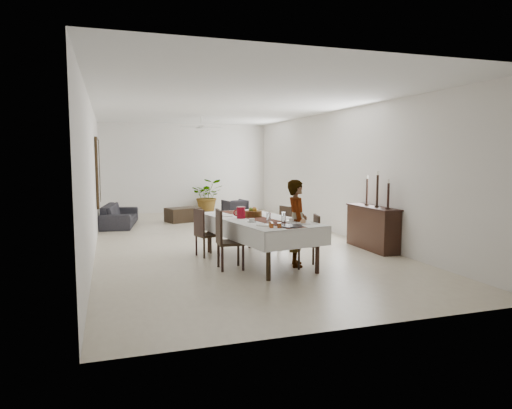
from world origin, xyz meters
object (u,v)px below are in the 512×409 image
dining_table_top (258,220)px  sideboard_body (372,229)px  red_pitcher (241,213)px  woman (297,223)px  sofa (120,215)px

dining_table_top → sideboard_body: bearing=-2.5°
red_pitcher → dining_table_top: bearing=-20.6°
woman → sideboard_body: (2.18, 0.91, -0.35)m
sideboard_body → red_pitcher: bearing=-175.0°
dining_table_top → woman: 0.79m
dining_table_top → red_pitcher: red_pitcher is taller
red_pitcher → sideboard_body: (3.06, 0.27, -0.50)m
sofa → dining_table_top: bearing=-147.8°
sofa → red_pitcher: bearing=-150.1°
dining_table_top → red_pitcher: (-0.30, 0.11, 0.15)m
sideboard_body → sofa: 7.38m
sideboard_body → sofa: (-5.19, 5.25, -0.14)m
dining_table_top → red_pitcher: size_ratio=12.00×
woman → sofa: bearing=41.4°
dining_table_top → sofa: size_ratio=1.24×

